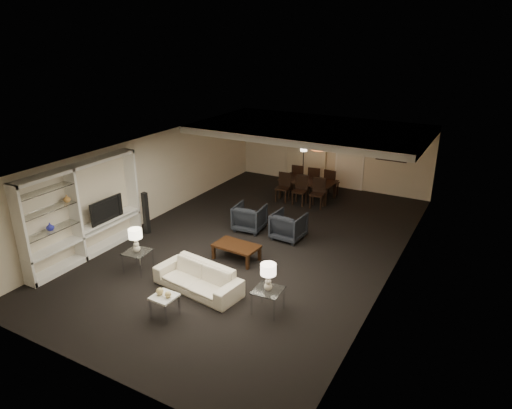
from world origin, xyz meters
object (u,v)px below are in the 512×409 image
at_px(pendant_light, 319,146).
at_px(armchair_left, 250,217).
at_px(chair_fm, 315,180).
at_px(chair_fl, 299,177).
at_px(marble_table, 165,306).
at_px(floor_speaker, 146,213).
at_px(coffee_table, 236,252).
at_px(chair_fr, 332,182).
at_px(side_table_left, 138,261).
at_px(television, 104,209).
at_px(chair_nm, 300,191).
at_px(chair_nl, 283,188).
at_px(table_lamp_left, 136,240).
at_px(dining_table, 307,189).
at_px(chair_nr, 317,194).
at_px(table_lamp_right, 268,277).
at_px(vase_blue, 50,227).
at_px(vase_amber, 67,199).
at_px(sofa, 198,278).
at_px(floor_lamp, 303,167).
at_px(side_table_right, 268,301).
at_px(armchair_right, 288,226).

relative_size(pendant_light, armchair_left, 0.64).
bearing_deg(chair_fm, chair_fl, -6.62).
height_order(marble_table, floor_speaker, floor_speaker).
xyz_separation_m(coffee_table, chair_fr, (0.42, 5.49, 0.27)).
distance_m(side_table_left, television, 1.88).
bearing_deg(chair_nm, chair_nl, 176.96).
height_order(table_lamp_left, dining_table, table_lamp_left).
distance_m(chair_nl, chair_nr, 1.20).
bearing_deg(chair_fl, pendant_light, 130.57).
height_order(pendant_light, table_lamp_right, pendant_light).
relative_size(marble_table, vase_blue, 2.44).
bearing_deg(armchair_left, vase_amber, 48.05).
bearing_deg(coffee_table, sofa, -90.00).
distance_m(table_lamp_left, television, 1.72).
bearing_deg(marble_table, dining_table, 91.36).
bearing_deg(sofa, chair_nr, 93.32).
relative_size(vase_amber, floor_lamp, 0.11).
distance_m(coffee_table, marble_table, 2.70).
relative_size(dining_table, floor_lamp, 1.13).
bearing_deg(side_table_right, coffee_table, 136.74).
relative_size(floor_speaker, chair_nl, 1.27).
xyz_separation_m(armchair_right, table_lamp_left, (-2.30, -3.30, 0.42)).
bearing_deg(armchair_right, side_table_right, 111.42).
bearing_deg(chair_nr, chair_nl, 172.66).
bearing_deg(floor_lamp, chair_fm, -13.71).
relative_size(table_lamp_right, chair_nl, 0.60).
bearing_deg(chair_nl, marble_table, -88.95).
bearing_deg(dining_table, pendant_light, -33.98).
xyz_separation_m(chair_nl, chair_nr, (1.20, 0.00, 0.00)).
bearing_deg(chair_fm, side_table_right, 98.22).
height_order(coffee_table, chair_fl, chair_fl).
height_order(coffee_table, chair_nr, chair_nr).
bearing_deg(vase_amber, armchair_left, 53.65).
distance_m(armchair_left, vase_amber, 4.77).
distance_m(coffee_table, chair_nr, 4.22).
relative_size(chair_nm, chair_fm, 1.00).
relative_size(side_table_left, chair_fm, 0.58).
bearing_deg(sofa, armchair_left, 107.78).
height_order(table_lamp_right, floor_speaker, floor_speaker).
distance_m(armchair_left, vase_blue, 5.11).
relative_size(side_table_left, chair_fr, 0.58).
bearing_deg(vase_amber, vase_blue, -90.00).
relative_size(television, vase_amber, 5.80).
distance_m(coffee_table, table_lamp_left, 2.41).
xyz_separation_m(armchair_right, marble_table, (-0.60, -4.40, -0.14)).
xyz_separation_m(table_lamp_right, chair_fr, (-1.28, 7.09, -0.32)).
xyz_separation_m(coffee_table, dining_table, (-0.18, 4.84, 0.12)).
distance_m(vase_blue, chair_nl, 7.24).
relative_size(sofa, floor_lamp, 1.25).
bearing_deg(side_table_right, chair_fl, 109.27).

